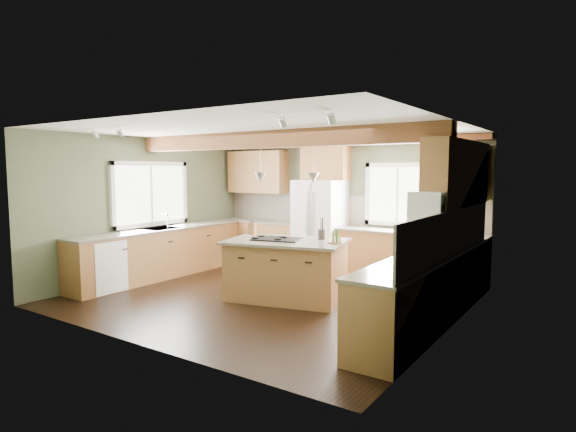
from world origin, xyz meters
The scene contains 37 objects.
floor centered at (0.00, 0.00, 0.00)m, with size 5.60×5.60×0.00m, color black.
ceiling centered at (0.00, 0.00, 2.60)m, with size 5.60×5.60×0.00m, color silver.
wall_back centered at (0.00, 2.50, 1.30)m, with size 5.60×5.60×0.00m, color #4D533B.
wall_left centered at (-2.80, 0.00, 1.30)m, with size 5.00×5.00×0.00m, color #4D533B.
wall_right centered at (2.80, 0.00, 1.30)m, with size 5.00×5.00×0.00m, color #4D533B.
ceiling_beam centered at (0.00, 0.10, 2.47)m, with size 5.55×0.26×0.26m, color brown.
soffit_trim centered at (0.00, 2.40, 2.54)m, with size 5.55×0.20×0.10m, color brown.
backsplash_back centered at (0.00, 2.48, 1.21)m, with size 5.58×0.03×0.58m, color brown.
backsplash_right centered at (2.78, 0.05, 1.21)m, with size 0.03×3.70×0.58m, color brown.
base_cab_back_left centered at (-1.79, 2.20, 0.44)m, with size 2.02×0.60×0.88m, color brown.
counter_back_left centered at (-1.79, 2.20, 0.90)m, with size 2.06×0.64×0.04m, color #4D4438.
base_cab_back_right centered at (1.49, 2.20, 0.44)m, with size 2.62×0.60×0.88m, color brown.
counter_back_right centered at (1.49, 2.20, 0.90)m, with size 2.66×0.64×0.04m, color #4D4438.
base_cab_left centered at (-2.50, 0.05, 0.44)m, with size 0.60×3.70×0.88m, color brown.
counter_left centered at (-2.50, 0.05, 0.90)m, with size 0.64×3.74×0.04m, color #4D4438.
base_cab_right centered at (2.50, 0.05, 0.44)m, with size 0.60×3.70×0.88m, color brown.
counter_right centered at (2.50, 0.05, 0.90)m, with size 0.64×3.74×0.04m, color #4D4438.
upper_cab_back_left centered at (-1.99, 2.33, 1.95)m, with size 1.40×0.35×0.90m, color brown.
upper_cab_over_fridge centered at (-0.30, 2.33, 2.15)m, with size 0.96×0.35×0.70m, color brown.
upper_cab_right centered at (2.62, 0.90, 1.95)m, with size 0.35×2.20×0.90m, color brown.
upper_cab_back_corner centered at (2.30, 2.33, 1.95)m, with size 0.90×0.35×0.90m, color brown.
window_left centered at (-2.78, 0.05, 1.55)m, with size 0.04×1.60×1.05m, color white.
window_back centered at (1.15, 2.48, 1.55)m, with size 1.10×0.04×1.00m, color white.
sink centered at (-2.50, 0.05, 0.91)m, with size 0.50×0.65×0.03m, color #262628.
faucet centered at (-2.32, 0.05, 1.05)m, with size 0.02×0.02×0.28m, color #B2B2B7.
dishwasher centered at (-2.49, -1.25, 0.43)m, with size 0.60×0.60×0.84m, color white.
oven centered at (2.49, -1.25, 0.43)m, with size 0.60×0.72×0.84m, color white.
microwave centered at (2.58, -0.05, 1.55)m, with size 0.40×0.70×0.38m, color white.
pendant_left centered at (-0.13, -0.01, 1.88)m, with size 0.18×0.18×0.16m, color #B2B2B7.
pendant_right centered at (0.70, 0.21, 1.88)m, with size 0.18×0.18×0.16m, color #B2B2B7.
refrigerator centered at (-0.30, 2.12, 0.90)m, with size 0.90×0.74×1.80m, color silver.
island centered at (0.29, 0.10, 0.44)m, with size 1.70×1.04×0.88m, color brown.
island_top centered at (0.29, 0.10, 0.90)m, with size 1.82×1.15×0.04m, color #4D4438.
cooktop centered at (0.15, 0.06, 0.93)m, with size 0.74×0.49×0.02m, color black.
knife_block centered at (-0.56, 0.32, 1.02)m, with size 0.12×0.09×0.20m, color brown.
utensil_crock centered at (0.70, 0.46, 1.00)m, with size 0.12×0.12×0.16m, color #3D3431.
bottle_tray centered at (1.06, 0.24, 1.02)m, with size 0.22×0.22×0.20m, color brown, non-canonical shape.
Camera 1 is at (4.42, -5.97, 2.00)m, focal length 30.00 mm.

